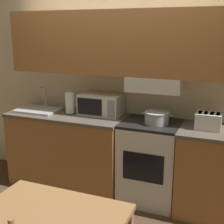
# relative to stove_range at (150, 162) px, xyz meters

# --- Properties ---
(ground_plane) EXTENTS (16.00, 16.00, 0.00)m
(ground_plane) POSITION_rel_stove_range_xyz_m (-0.40, 0.28, -0.47)
(ground_plane) COLOR #4C3828
(wall_back) EXTENTS (5.09, 0.38, 2.55)m
(wall_back) POSITION_rel_stove_range_xyz_m (-0.39, 0.21, 1.04)
(wall_back) COLOR beige
(wall_back) RESTS_ON ground_plane
(lower_counter_main) EXTENTS (1.44, 0.61, 0.93)m
(lower_counter_main) POSITION_rel_stove_range_xyz_m (-1.04, -0.02, 0.00)
(lower_counter_main) COLOR #A36B38
(lower_counter_main) RESTS_ON ground_plane
(lower_counter_right_stub) EXTENTS (0.63, 0.61, 0.93)m
(lower_counter_right_stub) POSITION_rel_stove_range_xyz_m (0.64, -0.02, 0.00)
(lower_counter_right_stub) COLOR #A36B38
(lower_counter_right_stub) RESTS_ON ground_plane
(stove_range) EXTENTS (0.63, 0.56, 0.93)m
(stove_range) POSITION_rel_stove_range_xyz_m (0.00, 0.00, 0.00)
(stove_range) COLOR silver
(stove_range) RESTS_ON ground_plane
(cooking_pot) EXTENTS (0.35, 0.27, 0.13)m
(cooking_pot) POSITION_rel_stove_range_xyz_m (0.06, -0.01, 0.54)
(cooking_pot) COLOR #B7BABF
(cooking_pot) RESTS_ON stove_range
(microwave) EXTENTS (0.50, 0.31, 0.25)m
(microwave) POSITION_rel_stove_range_xyz_m (-0.64, 0.11, 0.59)
(microwave) COLOR silver
(microwave) RESTS_ON lower_counter_main
(toaster) EXTENTS (0.27, 0.21, 0.17)m
(toaster) POSITION_rel_stove_range_xyz_m (0.60, 0.00, 0.55)
(toaster) COLOR silver
(toaster) RESTS_ON lower_counter_right_stub
(sink_basin) EXTENTS (0.52, 0.40, 0.29)m
(sink_basin) POSITION_rel_stove_range_xyz_m (-1.44, -0.02, 0.48)
(sink_basin) COLOR #B7BABF
(sink_basin) RESTS_ON lower_counter_main
(paper_towel_roll) EXTENTS (0.12, 0.12, 0.25)m
(paper_towel_roll) POSITION_rel_stove_range_xyz_m (-1.01, 0.02, 0.59)
(paper_towel_roll) COLOR black
(paper_towel_roll) RESTS_ON lower_counter_main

